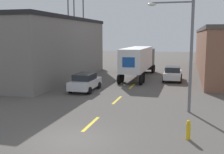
{
  "coord_description": "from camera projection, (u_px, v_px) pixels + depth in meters",
  "views": [
    {
      "loc": [
        5.34,
        -12.42,
        5.19
      ],
      "look_at": [
        -0.84,
        10.71,
        1.64
      ],
      "focal_mm": 45.0,
      "sensor_mm": 36.0,
      "label": 1
    }
  ],
  "objects": [
    {
      "name": "street_lamp",
      "position": [
        185.0,
        47.0,
        18.66
      ],
      "size": [
        3.05,
        0.32,
        7.51
      ],
      "color": "slate",
      "rests_on": "ground_plane"
    },
    {
      "name": "parked_car_right_far",
      "position": [
        173.0,
        73.0,
        32.33
      ],
      "size": [
        2.08,
        4.54,
        1.65
      ],
      "color": "silver",
      "rests_on": "ground_plane"
    },
    {
      "name": "fire_hydrant",
      "position": [
        188.0,
        130.0,
        14.09
      ],
      "size": [
        0.22,
        0.22,
        1.0
      ],
      "color": "gold",
      "rests_on": "ground_plane"
    },
    {
      "name": "parked_car_left_far",
      "position": [
        85.0,
        82.0,
        26.45
      ],
      "size": [
        2.08,
        4.54,
        1.65
      ],
      "color": "silver",
      "rests_on": "ground_plane"
    },
    {
      "name": "road_centerline",
      "position": [
        117.0,
        100.0,
        22.77
      ],
      "size": [
        0.2,
        15.75,
        0.01
      ],
      "color": "yellow",
      "rests_on": "ground_plane"
    },
    {
      "name": "warehouse_left",
      "position": [
        33.0,
        48.0,
        34.1
      ],
      "size": [
        11.81,
        20.22,
        7.3
      ],
      "color": "slate",
      "rests_on": "ground_plane"
    },
    {
      "name": "semi_truck",
      "position": [
        139.0,
        59.0,
        34.93
      ],
      "size": [
        2.76,
        12.86,
        3.76
      ],
      "rotation": [
        0.0,
        0.0,
        -0.01
      ],
      "color": "black",
      "rests_on": "ground_plane"
    },
    {
      "name": "ground_plane",
      "position": [
        73.0,
        140.0,
        14.0
      ],
      "size": [
        160.0,
        160.0,
        0.0
      ],
      "primitive_type": "plane",
      "color": "#56514C"
    }
  ]
}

